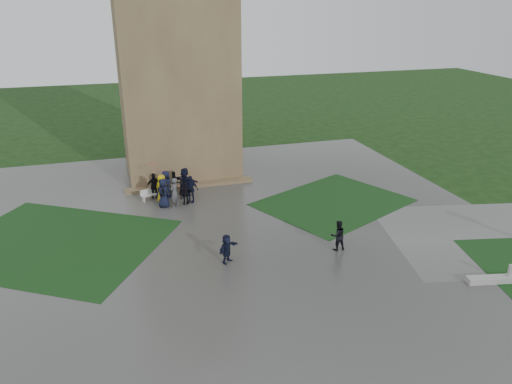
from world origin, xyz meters
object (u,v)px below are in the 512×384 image
object	(u,v)px
bench	(150,194)
pedestrian_mid	(227,249)
tower	(174,50)
pedestrian_near	(338,235)

from	to	relation	value
bench	pedestrian_mid	distance (m)	10.07
bench	pedestrian_mid	bearing A→B (deg)	-95.11
pedestrian_mid	bench	bearing A→B (deg)	67.91
tower	bench	xyz separation A→B (m)	(-2.94, -6.05, -8.60)
bench	pedestrian_near	bearing A→B (deg)	-70.39
tower	pedestrian_mid	distance (m)	17.71
bench	pedestrian_mid	xyz separation A→B (m)	(2.92, -9.63, 0.38)
pedestrian_near	pedestrian_mid	bearing A→B (deg)	-2.63
pedestrian_mid	pedestrian_near	size ratio (longest dim) A/B	0.92
pedestrian_near	tower	bearing A→B (deg)	-69.05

